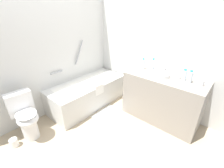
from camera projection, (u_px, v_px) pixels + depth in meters
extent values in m
plane|color=tan|center=(101.00, 140.00, 2.33)|extent=(3.85, 3.85, 0.00)
cube|color=silver|center=(45.00, 53.00, 2.61)|extent=(3.25, 0.10, 2.32)
cube|color=silver|center=(154.00, 50.00, 2.82)|extent=(0.10, 2.98, 2.32)
cube|color=silver|center=(88.00, 93.00, 3.15)|extent=(1.64, 0.70, 0.51)
cube|color=white|center=(87.00, 84.00, 3.06)|extent=(1.35, 0.50, 0.09)
cylinder|color=#9E9EA3|center=(108.00, 72.00, 3.46)|extent=(0.09, 0.03, 0.03)
cylinder|color=#9E9EA3|center=(79.00, 53.00, 3.06)|extent=(0.26, 0.03, 0.47)
cylinder|color=#9E9EA3|center=(57.00, 72.00, 2.80)|extent=(0.24, 0.03, 0.03)
cube|color=white|center=(99.00, 90.00, 2.87)|extent=(0.22, 0.03, 0.20)
cylinder|color=white|center=(30.00, 127.00, 2.31)|extent=(0.22, 0.22, 0.39)
ellipsoid|color=white|center=(28.00, 119.00, 2.20)|extent=(0.32, 0.37, 0.16)
ellipsoid|color=white|center=(26.00, 114.00, 2.16)|extent=(0.30, 0.35, 0.02)
cube|color=white|center=(20.00, 103.00, 2.26)|extent=(0.36, 0.18, 0.35)
cylinder|color=silver|center=(16.00, 92.00, 2.18)|extent=(0.03, 0.03, 0.01)
cube|color=gray|center=(162.00, 98.00, 2.66)|extent=(0.60, 1.30, 0.84)
cylinder|color=white|center=(160.00, 74.00, 2.48)|extent=(0.31, 0.31, 0.06)
cylinder|color=#9F9FA4|center=(165.00, 71.00, 2.61)|extent=(0.02, 0.02, 0.08)
cylinder|color=#9F9FA4|center=(164.00, 69.00, 2.55)|extent=(0.10, 0.02, 0.02)
cylinder|color=#9F9FA4|center=(168.00, 73.00, 2.58)|extent=(0.03, 0.03, 0.04)
cylinder|color=#9F9FA4|center=(162.00, 71.00, 2.65)|extent=(0.03, 0.03, 0.04)
cylinder|color=silver|center=(153.00, 66.00, 2.63)|extent=(0.06, 0.06, 0.22)
cylinder|color=teal|center=(154.00, 59.00, 2.58)|extent=(0.04, 0.04, 0.02)
cylinder|color=silver|center=(143.00, 65.00, 2.74)|extent=(0.06, 0.06, 0.19)
cylinder|color=teal|center=(144.00, 59.00, 2.70)|extent=(0.03, 0.03, 0.02)
cylinder|color=silver|center=(184.00, 75.00, 2.31)|extent=(0.07, 0.07, 0.17)
cylinder|color=teal|center=(186.00, 70.00, 2.27)|extent=(0.04, 0.04, 0.02)
cylinder|color=silver|center=(190.00, 77.00, 2.23)|extent=(0.07, 0.07, 0.18)
cylinder|color=teal|center=(192.00, 71.00, 2.19)|extent=(0.04, 0.04, 0.02)
cylinder|color=white|center=(201.00, 83.00, 2.16)|extent=(0.08, 0.08, 0.08)
cylinder|color=white|center=(178.00, 77.00, 2.37)|extent=(0.08, 0.08, 0.08)
cube|color=white|center=(144.00, 71.00, 2.68)|extent=(0.09, 0.06, 0.02)
cube|color=white|center=(108.00, 114.00, 2.90)|extent=(0.54, 0.39, 0.01)
cylinder|color=white|center=(14.00, 143.00, 2.21)|extent=(0.11, 0.11, 0.13)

